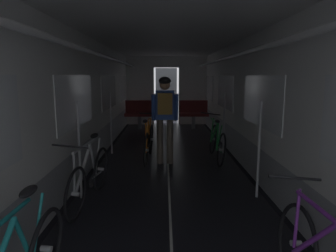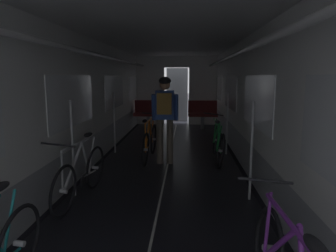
% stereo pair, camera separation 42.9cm
% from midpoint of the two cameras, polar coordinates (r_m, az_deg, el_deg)
% --- Properties ---
extents(train_car_shell, '(3.14, 12.34, 2.57)m').
position_cam_midpoint_polar(train_car_shell, '(5.74, 1.99, 8.79)').
color(train_car_shell, black).
rests_on(train_car_shell, ground).
extents(bench_seat_far_left, '(0.98, 0.51, 0.95)m').
position_cam_midpoint_polar(bench_seat_far_left, '(10.33, -2.42, 2.67)').
color(bench_seat_far_left, gray).
rests_on(bench_seat_far_left, ground).
extents(bench_seat_far_right, '(0.98, 0.51, 0.95)m').
position_cam_midpoint_polar(bench_seat_far_right, '(10.31, 7.59, 2.58)').
color(bench_seat_far_right, gray).
rests_on(bench_seat_far_right, ground).
extents(bicycle_green, '(0.44, 1.69, 0.95)m').
position_cam_midpoint_polar(bicycle_green, '(6.49, 11.14, -3.06)').
color(bicycle_green, black).
rests_on(bicycle_green, ground).
extents(bicycle_silver, '(0.44, 1.69, 0.95)m').
position_cam_midpoint_polar(bicycle_silver, '(4.45, -13.12, -8.77)').
color(bicycle_silver, black).
rests_on(bicycle_silver, ground).
extents(person_cyclist_aisle, '(0.53, 0.39, 1.73)m').
position_cam_midpoint_polar(person_cyclist_aisle, '(6.04, 1.44, 2.86)').
color(person_cyclist_aisle, brown).
rests_on(person_cyclist_aisle, ground).
extents(bicycle_orange_in_aisle, '(0.44, 1.69, 0.94)m').
position_cam_midpoint_polar(bicycle_orange_in_aisle, '(6.44, -1.53, -2.96)').
color(bicycle_orange_in_aisle, black).
rests_on(bicycle_orange_in_aisle, ground).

